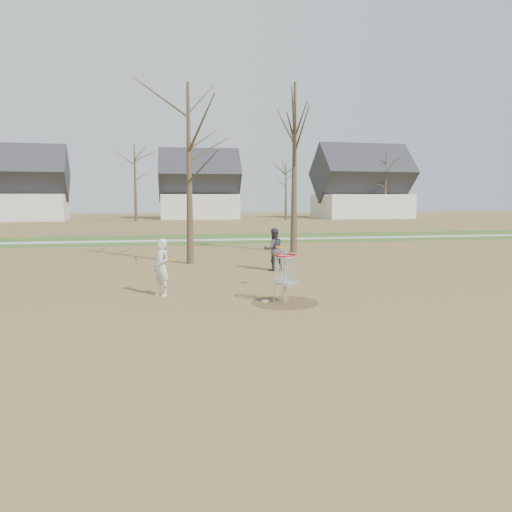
% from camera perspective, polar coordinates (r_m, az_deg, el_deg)
% --- Properties ---
extents(ground, '(160.00, 160.00, 0.00)m').
position_cam_1_polar(ground, '(13.43, 3.32, -5.36)').
color(ground, brown).
rests_on(ground, ground).
extents(green_band, '(160.00, 8.00, 0.01)m').
position_cam_1_polar(green_band, '(34.00, -5.40, 1.97)').
color(green_band, '#2D5119').
rests_on(green_band, ground).
extents(footpath, '(160.00, 1.50, 0.01)m').
position_cam_1_polar(footpath, '(33.01, -5.23, 1.84)').
color(footpath, '#9E9E99').
rests_on(footpath, green_band).
extents(dirt_circle, '(1.80, 1.80, 0.01)m').
position_cam_1_polar(dirt_circle, '(13.43, 3.32, -5.34)').
color(dirt_circle, '#47331E').
rests_on(dirt_circle, ground).
extents(player_standing, '(0.68, 0.71, 1.64)m').
position_cam_1_polar(player_standing, '(14.48, -10.76, -1.29)').
color(player_standing, silver).
rests_on(player_standing, ground).
extents(player_throwing, '(0.89, 0.75, 1.64)m').
position_cam_1_polar(player_throwing, '(19.19, 2.02, 0.77)').
color(player_throwing, '#3B393F').
rests_on(player_throwing, ground).
extents(disc_grounded, '(0.22, 0.22, 0.02)m').
position_cam_1_polar(disc_grounded, '(13.55, 1.08, -5.15)').
color(disc_grounded, white).
rests_on(disc_grounded, dirt_circle).
extents(discs_in_play, '(3.51, 0.93, 0.28)m').
position_cam_1_polar(discs_in_play, '(14.83, -2.93, 0.33)').
color(discs_in_play, '#FE4B0D').
rests_on(discs_in_play, ground).
extents(disc_golf_basket, '(0.64, 0.64, 1.35)m').
position_cam_1_polar(disc_golf_basket, '(13.27, 3.35, -1.49)').
color(disc_golf_basket, '#9EA3AD').
rests_on(disc_golf_basket, ground).
extents(bare_trees, '(52.62, 44.98, 9.00)m').
position_cam_1_polar(bare_trees, '(48.84, -5.06, 9.68)').
color(bare_trees, '#382B1E').
rests_on(bare_trees, ground).
extents(houses_row, '(56.51, 10.01, 7.26)m').
position_cam_1_polar(houses_row, '(65.73, -4.34, 7.33)').
color(houses_row, silver).
rests_on(houses_row, ground).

